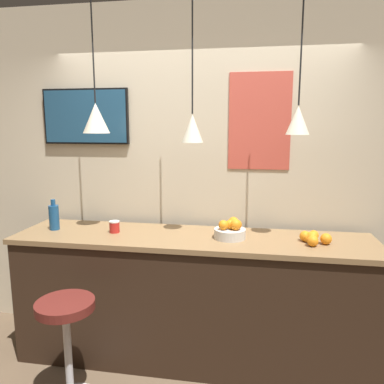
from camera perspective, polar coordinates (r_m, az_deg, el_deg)
name	(u,v)px	position (r m, az deg, el deg)	size (l,w,h in m)	color
back_wall	(200,176)	(3.26, 1.29, 2.46)	(8.00, 0.06, 2.90)	beige
service_counter	(192,298)	(3.12, 0.00, -15.86)	(2.80, 0.65, 1.03)	black
bar_stool	(67,335)	(2.76, -18.51, -19.97)	(0.41, 0.41, 0.76)	#B7B7BC
fruit_bowl	(231,230)	(2.88, 5.92, -5.81)	(0.24, 0.24, 0.16)	beige
orange_pile	(313,238)	(2.90, 17.89, -6.64)	(0.22, 0.24, 0.08)	orange
juice_bottle	(54,217)	(3.29, -20.28, -3.57)	(0.08, 0.08, 0.25)	navy
spread_jar	(114,227)	(3.08, -11.73, -5.20)	(0.08, 0.08, 0.09)	red
pendant_lamp_left	(96,118)	(3.04, -14.44, 10.93)	(0.21, 0.21, 0.98)	black
pendant_lamp_middle	(192,127)	(2.82, 0.06, 9.88)	(0.16, 0.16, 1.04)	black
pendant_lamp_right	(298,119)	(2.80, 15.84, 10.66)	(0.17, 0.17, 0.98)	black
mounted_tv	(86,117)	(3.48, -15.89, 11.00)	(0.78, 0.04, 0.48)	black
wall_poster	(260,121)	(3.16, 10.25, 10.53)	(0.50, 0.01, 0.79)	#C64C3D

